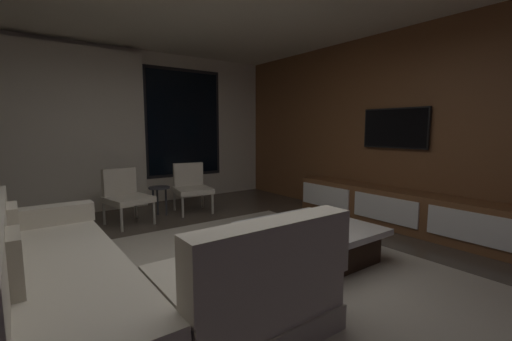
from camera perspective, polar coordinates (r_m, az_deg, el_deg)
The scene contains 12 objects.
floor at distance 3.07m, azimuth -5.75°, elevation -18.81°, with size 9.20×9.20×0.00m, color #473D33.
back_wall_with_window at distance 6.15m, azimuth -23.99°, elevation 6.52°, with size 6.60×0.30×2.70m.
media_wall at distance 5.05m, azimuth 25.67°, elevation 6.52°, with size 0.12×7.80×2.70m.
area_rug at distance 3.17m, azimuth 0.96°, elevation -17.79°, with size 3.20×3.80×0.01m, color #ADA391.
sectional_couch at distance 2.61m, azimuth -24.71°, elevation -17.29°, with size 1.98×2.50×0.82m.
coffee_table at distance 3.55m, azimuth 9.10°, elevation -11.89°, with size 1.16×1.16×0.36m.
book_stack_on_coffee_table at distance 3.48m, azimuth 9.01°, elevation -8.93°, with size 0.24×0.21×0.05m.
accent_chair_near_window at distance 5.55m, azimuth -10.98°, elevation -2.42°, with size 0.62×0.64×0.78m.
accent_chair_by_curtain at distance 5.08m, azimuth -21.39°, elevation -3.65°, with size 0.65×0.66×0.78m.
side_stool at distance 5.35m, azimuth -16.17°, elevation -3.59°, with size 0.32×0.32×0.46m.
media_console at distance 4.94m, azimuth 22.87°, elevation -6.17°, with size 0.46×3.10×0.52m.
mounted_tv at distance 5.08m, azimuth 22.59°, elevation 6.67°, with size 0.05×0.96×0.56m.
Camera 1 is at (-1.39, -2.38, 1.34)m, focal length 23.47 mm.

